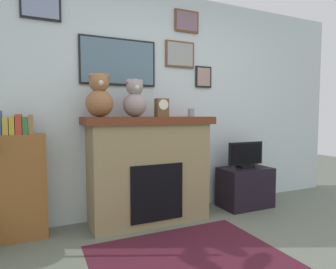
% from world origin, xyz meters
% --- Properties ---
extents(back_wall, '(5.20, 0.15, 2.60)m').
position_xyz_m(back_wall, '(-0.01, 2.00, 1.31)').
color(back_wall, silver).
rests_on(back_wall, ground_plane).
extents(fireplace, '(1.38, 0.55, 1.15)m').
position_xyz_m(fireplace, '(-0.39, 1.69, 0.58)').
color(fireplace, '#8F7D54').
rests_on(fireplace, ground_plane).
extents(bookshelf, '(0.43, 0.16, 1.21)m').
position_xyz_m(bookshelf, '(-1.63, 1.74, 0.54)').
color(bookshelf, brown).
rests_on(bookshelf, ground_plane).
extents(tv_stand, '(0.64, 0.40, 0.50)m').
position_xyz_m(tv_stand, '(0.90, 1.64, 0.25)').
color(tv_stand, black).
rests_on(tv_stand, ground_plane).
extents(television, '(0.51, 0.14, 0.33)m').
position_xyz_m(television, '(0.90, 1.64, 0.65)').
color(television, black).
rests_on(television, tv_stand).
extents(area_rug, '(1.55, 1.16, 0.01)m').
position_xyz_m(area_rug, '(-0.39, 0.77, 0.00)').
color(area_rug, '#461725').
rests_on(area_rug, ground_plane).
extents(candle_jar, '(0.08, 0.08, 0.09)m').
position_xyz_m(candle_jar, '(0.13, 1.68, 1.20)').
color(candle_jar, gray).
rests_on(candle_jar, fireplace).
extents(mantel_clock, '(0.14, 0.10, 0.20)m').
position_xyz_m(mantel_clock, '(-0.24, 1.67, 1.25)').
color(mantel_clock, brown).
rests_on(mantel_clock, fireplace).
extents(teddy_bear_brown, '(0.27, 0.27, 0.44)m').
position_xyz_m(teddy_bear_brown, '(-0.91, 1.68, 1.35)').
color(teddy_bear_brown, '#94623B').
rests_on(teddy_bear_brown, fireplace).
extents(teddy_bear_cream, '(0.25, 0.25, 0.40)m').
position_xyz_m(teddy_bear_cream, '(-0.55, 1.68, 1.33)').
color(teddy_bear_cream, gray).
rests_on(teddy_bear_cream, fireplace).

